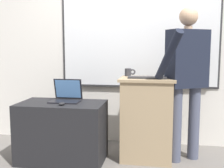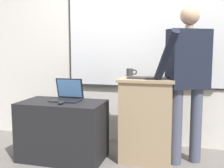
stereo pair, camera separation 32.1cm
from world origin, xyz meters
The scene contains 8 objects.
back_wall centered at (0.01, 1.13, 1.47)m, with size 6.40×0.17×2.95m.
lectern_podium centered at (0.32, 0.51, 0.48)m, with size 0.62×0.49×0.96m.
side_desk centered at (-0.63, 0.29, 0.34)m, with size 0.97×0.55×0.68m.
person_presenter centered at (0.76, 0.54, 1.02)m, with size 0.62×0.74×1.74m.
laptop centered at (-0.61, 0.39, 0.76)m, with size 0.34×0.27×0.26m.
wireless_keyboard centered at (0.32, 0.44, 0.97)m, with size 0.43×0.14×0.02m.
computer_mouse_by_laptop centered at (-0.58, 0.15, 0.70)m, with size 0.06×0.10×0.03m.
coffee_mug centered at (0.08, 0.68, 1.01)m, with size 0.13×0.08×0.09m.
Camera 1 is at (0.45, -2.70, 1.30)m, focal length 45.00 mm.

